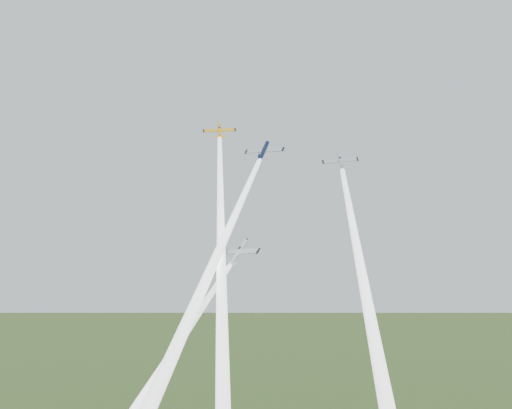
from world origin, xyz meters
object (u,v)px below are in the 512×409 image
plane_silver_right (341,161)px  plane_silver_low (238,253)px  plane_navy (264,151)px  plane_yellow (220,131)px

plane_silver_right → plane_silver_low: (-18.53, -8.16, -18.06)m
plane_navy → plane_silver_right: (15.41, 1.49, -2.53)m
plane_silver_right → plane_silver_low: plane_silver_right is taller
plane_silver_low → plane_silver_right: bearing=41.9°
plane_yellow → plane_silver_right: bearing=-32.6°
plane_yellow → plane_silver_low: (9.01, -13.84, -26.90)m
plane_navy → plane_silver_right: plane_navy is taller
plane_navy → plane_silver_low: 21.86m
plane_yellow → plane_navy: (12.13, -7.17, -6.32)m
plane_yellow → plane_silver_low: plane_yellow is taller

